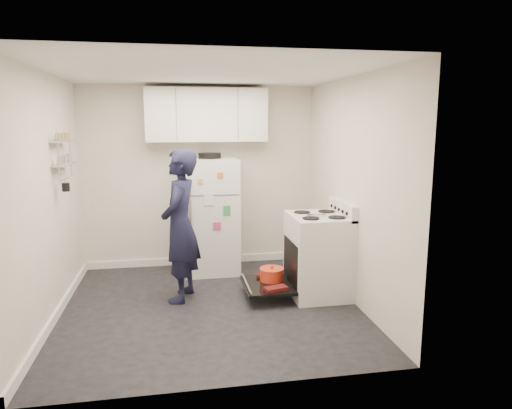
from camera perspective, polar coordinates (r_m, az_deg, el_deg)
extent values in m
cube|color=black|center=(5.18, -5.73, -12.52)|extent=(3.20, 3.20, 0.01)
cube|color=white|center=(4.81, -6.27, 16.13)|extent=(3.20, 3.20, 0.01)
cube|color=silver|center=(6.43, -7.04, 3.42)|extent=(3.20, 0.01, 2.50)
cube|color=silver|center=(3.28, -3.93, -2.96)|extent=(3.20, 0.01, 2.50)
cube|color=silver|center=(4.99, -24.62, 0.66)|extent=(0.01, 3.20, 2.50)
cube|color=silver|center=(5.21, 11.86, 1.72)|extent=(0.01, 3.20, 2.50)
cube|color=white|center=(5.30, -23.49, -12.23)|extent=(0.03, 3.20, 0.10)
cube|color=white|center=(6.66, -6.81, -6.91)|extent=(3.20, 0.03, 0.10)
cube|color=silver|center=(5.40, 7.74, -6.44)|extent=(0.65, 0.76, 0.92)
cube|color=black|center=(5.40, 7.02, -7.09)|extent=(0.53, 0.60, 0.52)
cube|color=orange|center=(5.48, 9.73, -6.90)|extent=(0.02, 0.56, 0.46)
cylinder|color=black|center=(5.47, 7.48, -8.86)|extent=(0.34, 0.34, 0.02)
cube|color=silver|center=(5.37, 10.78, -0.59)|extent=(0.08, 0.76, 0.18)
cube|color=silver|center=(5.29, 7.87, -1.50)|extent=(0.65, 0.76, 0.03)
cube|color=#B2B2B7|center=(5.22, 7.52, -1.25)|extent=(0.22, 0.03, 0.01)
cube|color=black|center=(5.36, 1.44, -10.05)|extent=(0.55, 0.70, 0.03)
cylinder|color=#B2B2B7|center=(5.30, -1.19, -9.83)|extent=(0.02, 0.66, 0.02)
cylinder|color=red|center=(5.44, 1.97, -8.81)|extent=(0.28, 0.28, 0.13)
cylinder|color=red|center=(5.42, 1.98, -8.07)|extent=(0.29, 0.29, 0.02)
sphere|color=red|center=(5.41, 1.98, -7.78)|extent=(0.04, 0.04, 0.04)
cube|color=maroon|center=(5.16, 2.48, -10.44)|extent=(0.29, 0.19, 0.04)
cube|color=maroon|center=(5.57, 1.47, -8.87)|extent=(0.29, 0.20, 0.04)
cube|color=silver|center=(6.16, -5.68, -1.38)|extent=(0.72, 0.70, 1.54)
cube|color=#4C4C4C|center=(5.76, -5.46, 1.16)|extent=(0.68, 0.01, 0.01)
cube|color=#B2B2B7|center=(5.71, -8.27, 2.24)|extent=(0.03, 0.03, 0.20)
cube|color=#B2B2B7|center=(5.78, -8.17, -1.89)|extent=(0.03, 0.03, 0.55)
cylinder|color=black|center=(6.06, -5.82, 6.09)|extent=(0.30, 0.30, 0.07)
cube|color=#CC3A64|center=(5.83, -4.91, -2.71)|extent=(0.10, 0.01, 0.10)
cube|color=silver|center=(5.76, -5.95, 0.66)|extent=(0.12, 0.01, 0.16)
cube|color=gold|center=(5.72, -6.99, 2.90)|extent=(0.06, 0.01, 0.06)
cube|color=#2F8D43|center=(5.81, -3.66, -0.74)|extent=(0.09, 0.01, 0.12)
cube|color=#C86517|center=(5.73, -4.50, 3.66)|extent=(0.07, 0.01, 0.07)
cube|color=silver|center=(6.22, -6.19, 11.06)|extent=(1.60, 0.33, 0.70)
cube|color=#B2B2B7|center=(5.41, -22.92, 7.31)|extent=(0.14, 0.60, 0.02)
cube|color=#B2B2B7|center=(5.42, -22.74, 4.67)|extent=(0.14, 0.60, 0.02)
cylinder|color=black|center=(5.27, -22.67, 2.01)|extent=(0.08, 0.08, 0.09)
imported|color=black|center=(5.18, -9.45, -2.63)|extent=(0.57, 0.72, 1.72)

